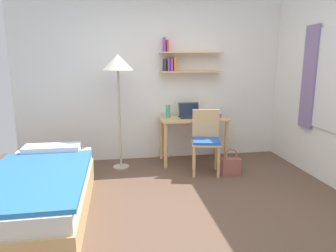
# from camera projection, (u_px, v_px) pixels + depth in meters

# --- Properties ---
(ground_plane) EXTENTS (5.28, 5.28, 0.00)m
(ground_plane) POSITION_uv_depth(u_px,v_px,m) (185.00, 215.00, 3.20)
(ground_plane) COLOR brown
(wall_back) EXTENTS (4.40, 0.27, 2.60)m
(wall_back) POSITION_uv_depth(u_px,v_px,m) (159.00, 78.00, 4.88)
(wall_back) COLOR white
(wall_back) RESTS_ON ground_plane
(bed) EXTENTS (0.99, 1.95, 0.54)m
(bed) POSITION_uv_depth(u_px,v_px,m) (39.00, 193.00, 3.18)
(bed) COLOR tan
(bed) RESTS_ON ground_plane
(desk) EXTENTS (1.03, 0.54, 0.71)m
(desk) POSITION_uv_depth(u_px,v_px,m) (193.00, 126.00, 4.80)
(desk) COLOR tan
(desk) RESTS_ON ground_plane
(desk_chair) EXTENTS (0.48, 0.48, 0.89)m
(desk_chair) POSITION_uv_depth(u_px,v_px,m) (206.00, 138.00, 4.35)
(desk_chair) COLOR tan
(desk_chair) RESTS_ON ground_plane
(standing_lamp) EXTENTS (0.43, 0.43, 1.67)m
(standing_lamp) POSITION_uv_depth(u_px,v_px,m) (118.00, 68.00, 4.31)
(standing_lamp) COLOR #B2A893
(standing_lamp) RESTS_ON ground_plane
(laptop) EXTENTS (0.33, 0.24, 0.22)m
(laptop) POSITION_uv_depth(u_px,v_px,m) (189.00, 114.00, 4.80)
(laptop) COLOR #2D2D33
(laptop) RESTS_ON desk
(water_bottle) EXTENTS (0.07, 0.07, 0.20)m
(water_bottle) POSITION_uv_depth(u_px,v_px,m) (168.00, 111.00, 4.76)
(water_bottle) COLOR #42A87F
(water_bottle) RESTS_ON desk
(book_stack) EXTENTS (0.18, 0.25, 0.09)m
(book_stack) POSITION_uv_depth(u_px,v_px,m) (214.00, 114.00, 4.83)
(book_stack) COLOR purple
(book_stack) RESTS_ON desk
(handbag) EXTENTS (0.27, 0.13, 0.38)m
(handbag) POSITION_uv_depth(u_px,v_px,m) (231.00, 166.00, 4.32)
(handbag) COLOR #99564C
(handbag) RESTS_ON ground_plane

